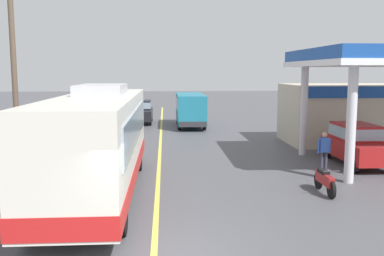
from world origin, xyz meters
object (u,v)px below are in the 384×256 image
Objects in this scene: coach_bus_main at (99,144)px; car_trailing_behind_bus at (141,111)px; minibus_opposing_lane at (190,107)px; car_at_pump at (356,142)px; pedestrian_near_pump at (324,149)px; motorcycle_parked_forecourt at (325,180)px.

coach_bus_main reaches higher than car_trailing_behind_bus.
minibus_opposing_lane is (4.16, 17.44, -0.25)m from coach_bus_main.
car_at_pump reaches higher than pedestrian_near_pump.
car_at_pump is at bearing -64.08° from minibus_opposing_lane.
coach_bus_main is at bearing -103.41° from minibus_opposing_lane.
car_at_pump is (10.77, 3.84, -0.71)m from coach_bus_main.
coach_bus_main is 19.84m from car_trailing_behind_bus.
motorcycle_parked_forecourt is at bearing -4.02° from coach_bus_main.
motorcycle_parked_forecourt is (7.69, -0.54, -1.28)m from coach_bus_main.
coach_bus_main reaches higher than motorcycle_parked_forecourt.
coach_bus_main is 2.63× the size of car_at_pump.
minibus_opposing_lane is at bearing 115.92° from car_at_pump.
coach_bus_main is at bearing -160.37° from car_at_pump.
minibus_opposing_lane is 3.41× the size of motorcycle_parked_forecourt.
motorcycle_parked_forecourt is at bearing -110.10° from pedestrian_near_pump.
coach_bus_main reaches higher than car_at_pump.
pedestrian_near_pump is at bearing 16.36° from coach_bus_main.
motorcycle_parked_forecourt is (-3.08, -4.38, -0.57)m from car_at_pump.
coach_bus_main is 7.82m from motorcycle_parked_forecourt.
pedestrian_near_pump reaches higher than motorcycle_parked_forecourt.
car_trailing_behind_bus is (-10.40, 15.99, 0.00)m from car_at_pump.
coach_bus_main is 6.65× the size of pedestrian_near_pump.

